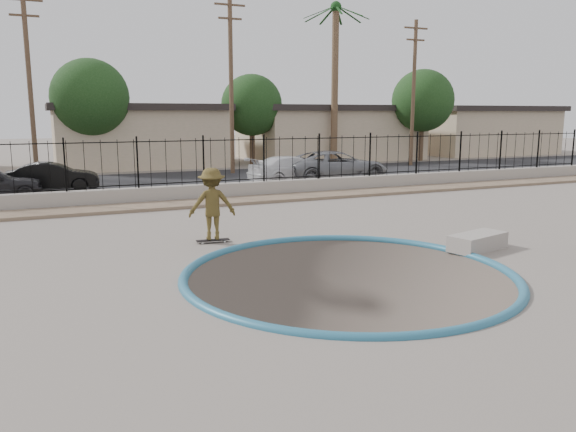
% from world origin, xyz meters
% --- Properties ---
extents(ground, '(120.00, 120.00, 2.20)m').
position_xyz_m(ground, '(0.00, 12.00, -1.10)').
color(ground, '#6F655C').
rests_on(ground, ground).
extents(bowl_pit, '(6.84, 6.84, 1.80)m').
position_xyz_m(bowl_pit, '(0.00, -1.00, 0.00)').
color(bowl_pit, '#4E453B').
rests_on(bowl_pit, ground).
extents(coping_ring, '(7.04, 7.04, 0.20)m').
position_xyz_m(coping_ring, '(0.00, -1.00, 0.00)').
color(coping_ring, '#296886').
rests_on(coping_ring, ground).
extents(rock_strip, '(42.00, 1.60, 0.11)m').
position_xyz_m(rock_strip, '(0.00, 9.20, 0.06)').
color(rock_strip, '#977D63').
rests_on(rock_strip, ground).
extents(retaining_wall, '(42.00, 0.45, 0.60)m').
position_xyz_m(retaining_wall, '(0.00, 10.30, 0.30)').
color(retaining_wall, '#A2988E').
rests_on(retaining_wall, ground).
extents(fence, '(40.00, 0.04, 1.80)m').
position_xyz_m(fence, '(0.00, 10.30, 1.50)').
color(fence, black).
rests_on(fence, retaining_wall).
extents(street, '(90.00, 8.00, 0.04)m').
position_xyz_m(street, '(0.00, 17.00, 0.02)').
color(street, black).
rests_on(street, ground).
extents(house_center, '(10.60, 8.60, 3.90)m').
position_xyz_m(house_center, '(0.00, 26.50, 1.97)').
color(house_center, tan).
rests_on(house_center, ground).
extents(house_east, '(12.60, 8.60, 3.90)m').
position_xyz_m(house_east, '(14.00, 26.50, 1.97)').
color(house_east, tan).
rests_on(house_east, ground).
extents(house_east_far, '(11.60, 8.60, 3.90)m').
position_xyz_m(house_east_far, '(28.00, 26.50, 1.97)').
color(house_east_far, tan).
rests_on(house_east_far, ground).
extents(palm_right, '(2.30, 2.30, 10.30)m').
position_xyz_m(palm_right, '(12.00, 22.00, 7.33)').
color(palm_right, brown).
rests_on(palm_right, ground).
extents(utility_pole_left, '(1.70, 0.24, 9.00)m').
position_xyz_m(utility_pole_left, '(-6.00, 19.00, 4.70)').
color(utility_pole_left, '#473323').
rests_on(utility_pole_left, ground).
extents(utility_pole_mid, '(1.70, 0.24, 9.50)m').
position_xyz_m(utility_pole_mid, '(4.00, 19.00, 4.96)').
color(utility_pole_mid, '#473323').
rests_on(utility_pole_mid, ground).
extents(utility_pole_right, '(1.70, 0.24, 9.00)m').
position_xyz_m(utility_pole_right, '(16.00, 19.00, 4.70)').
color(utility_pole_right, '#473323').
rests_on(utility_pole_right, ground).
extents(street_tree_left, '(4.32, 4.32, 6.36)m').
position_xyz_m(street_tree_left, '(-3.00, 23.00, 4.19)').
color(street_tree_left, '#473323').
rests_on(street_tree_left, ground).
extents(street_tree_mid, '(3.96, 3.96, 5.83)m').
position_xyz_m(street_tree_mid, '(7.00, 24.00, 3.84)').
color(street_tree_mid, '#473323').
rests_on(street_tree_mid, ground).
extents(street_tree_right, '(4.32, 4.32, 6.36)m').
position_xyz_m(street_tree_right, '(19.00, 22.00, 4.19)').
color(street_tree_right, '#473323').
rests_on(street_tree_right, ground).
extents(skater, '(1.30, 0.88, 1.86)m').
position_xyz_m(skater, '(-1.78, 3.00, 0.93)').
color(skater, brown).
rests_on(skater, ground).
extents(skateboard, '(0.88, 0.30, 0.07)m').
position_xyz_m(skateboard, '(-1.78, 3.00, 0.06)').
color(skateboard, black).
rests_on(skateboard, ground).
extents(concrete_ledge, '(1.72, 1.08, 0.40)m').
position_xyz_m(concrete_ledge, '(4.03, -0.36, 0.20)').
color(concrete_ledge, gray).
rests_on(concrete_ledge, ground).
extents(car_b, '(3.85, 1.63, 1.24)m').
position_xyz_m(car_b, '(-5.35, 15.00, 0.65)').
color(car_b, black).
rests_on(car_b, street).
extents(car_c, '(4.64, 2.28, 1.30)m').
position_xyz_m(car_c, '(5.20, 13.40, 0.69)').
color(car_c, silver).
rests_on(car_c, street).
extents(car_d, '(5.38, 2.51, 1.49)m').
position_xyz_m(car_d, '(7.46, 13.40, 0.78)').
color(car_d, gray).
rests_on(car_d, street).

